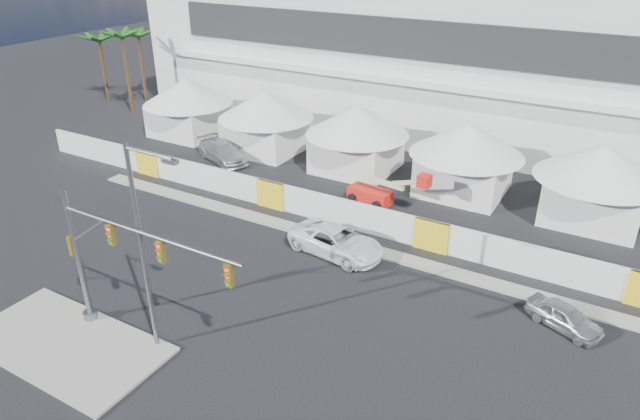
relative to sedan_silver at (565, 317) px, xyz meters
The scene contains 12 objects.
ground 17.88m from the sedan_silver, 144.10° to the right, with size 160.00×160.00×0.00m, color black.
median_island 24.52m from the sedan_silver, 146.64° to the right, with size 10.00×5.00×0.15m, color gray.
stadium 32.76m from the sedan_silver, 100.53° to the left, with size 80.00×24.80×21.98m.
tent_row 19.60m from the sedan_silver, 135.95° to the left, with size 53.40×8.40×5.40m.
hoarding_fence 9.39m from the sedan_silver, 154.62° to the left, with size 70.00×0.25×2.00m, color silver.
palm_cluster 51.95m from the sedan_silver, 158.35° to the left, with size 10.60×10.60×8.55m.
sedan_silver is the anchor object (origin of this frame).
pickup_curb 13.36m from the sedan_silver, behind, with size 6.07×2.80×1.69m, color white.
lot_car_c 30.72m from the sedan_silver, 162.14° to the left, with size 5.70×2.32×1.65m, color silver.
traffic_mast 22.30m from the sedan_silver, 148.47° to the right, with size 10.49×0.70×7.19m.
streetlight_median 20.60m from the sedan_silver, 145.45° to the right, with size 2.82×0.28×10.20m.
boom_lift 16.50m from the sedan_silver, 149.23° to the left, with size 6.37×1.82×3.19m.
Camera 1 is at (15.46, -15.62, 18.12)m, focal length 32.00 mm.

